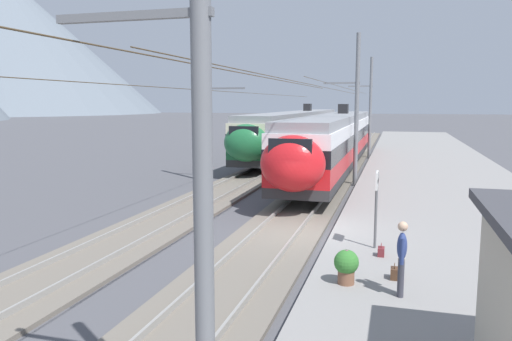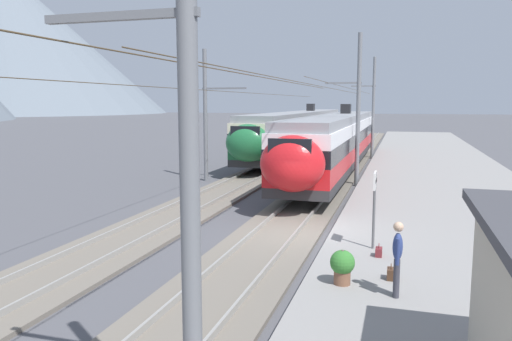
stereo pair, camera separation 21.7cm
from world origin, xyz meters
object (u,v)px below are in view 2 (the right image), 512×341
at_px(catenary_mast_mid, 356,109).
at_px(catenary_mast_far_side, 208,113).
at_px(catenary_mast_east, 372,107).
at_px(train_near_platform, 337,140).
at_px(train_far_track, 300,130).
at_px(platform_sign, 375,193).
at_px(potted_plant_platform_edge, 342,264).
at_px(passenger_walking, 397,255).
at_px(handbag_beside_passenger, 391,274).
at_px(handbag_near_sign, 379,252).
at_px(catenary_mast_west, 180,174).

relative_size(catenary_mast_mid, catenary_mast_far_side, 1.00).
relative_size(catenary_mast_mid, catenary_mast_east, 1.00).
height_order(train_near_platform, train_far_track, same).
relative_size(platform_sign, potted_plant_platform_edge, 2.76).
height_order(catenary_mast_east, passenger_walking, catenary_mast_east).
relative_size(train_near_platform, handbag_beside_passenger, 72.58).
height_order(train_near_platform, handbag_beside_passenger, train_near_platform).
bearing_deg(passenger_walking, catenary_mast_far_side, 33.98).
bearing_deg(train_near_platform, platform_sign, -169.40).
distance_m(catenary_mast_far_side, handbag_near_sign, 17.44).
height_order(catenary_mast_west, catenary_mast_far_side, catenary_mast_far_side).
bearing_deg(platform_sign, passenger_walking, -168.91).
height_order(train_far_track, handbag_near_sign, train_far_track).
height_order(platform_sign, handbag_beside_passenger, platform_sign).
bearing_deg(handbag_beside_passenger, catenary_mast_far_side, 35.45).
relative_size(catenary_mast_east, handbag_near_sign, 114.11).
xyz_separation_m(train_near_platform, catenary_mast_far_side, (-5.36, 6.91, 1.80)).
distance_m(handbag_beside_passenger, potted_plant_platform_edge, 1.32).
bearing_deg(train_far_track, train_near_platform, -156.70).
bearing_deg(catenary_mast_mid, catenary_mast_east, 0.00).
relative_size(catenary_mast_mid, platform_sign, 18.65).
xyz_separation_m(passenger_walking, handbag_near_sign, (2.85, 0.50, -0.82)).
bearing_deg(handbag_beside_passenger, catenary_mast_east, 4.45).
height_order(catenary_mast_mid, handbag_near_sign, catenary_mast_mid).
height_order(catenary_mast_mid, handbag_beside_passenger, catenary_mast_mid).
bearing_deg(train_far_track, catenary_mast_east, -101.44).
bearing_deg(handbag_near_sign, catenary_mast_east, 3.99).
height_order(catenary_mast_east, handbag_near_sign, catenary_mast_east).
height_order(train_far_track, passenger_walking, train_far_track).
xyz_separation_m(platform_sign, potted_plant_platform_edge, (-3.18, 0.53, -1.19)).
xyz_separation_m(train_near_platform, catenary_mast_west, (-27.36, -1.59, 1.58)).
distance_m(train_near_platform, handbag_near_sign, 19.25).
height_order(train_far_track, handbag_beside_passenger, train_far_track).
xyz_separation_m(train_near_platform, train_far_track, (10.91, 4.70, 0.00)).
distance_m(train_far_track, potted_plant_platform_edge, 33.09).
bearing_deg(handbag_near_sign, catenary_mast_mid, 7.99).
distance_m(catenary_mast_east, handbag_beside_passenger, 30.59).
distance_m(train_far_track, catenary_mast_west, 38.81).
bearing_deg(catenary_mast_far_side, train_near_platform, -52.22).
distance_m(platform_sign, handbag_beside_passenger, 3.00).
bearing_deg(catenary_mast_west, handbag_near_sign, -13.22).
relative_size(train_far_track, handbag_beside_passenger, 81.47).
xyz_separation_m(catenary_mast_west, catenary_mast_far_side, (22.00, 8.50, 0.21)).
bearing_deg(train_near_platform, catenary_mast_west, -176.68).
bearing_deg(train_near_platform, handbag_near_sign, -169.22).
xyz_separation_m(catenary_mast_east, platform_sign, (-27.74, -1.79, -2.27)).
bearing_deg(catenary_mast_west, passenger_walking, -23.85).
height_order(platform_sign, potted_plant_platform_edge, platform_sign).
height_order(catenary_mast_west, potted_plant_platform_edge, catenary_mast_west).
relative_size(train_near_platform, passenger_walking, 17.21).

